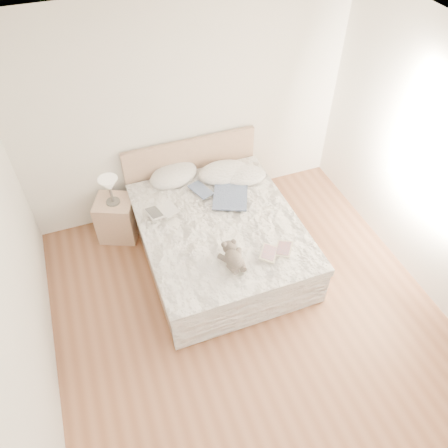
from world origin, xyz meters
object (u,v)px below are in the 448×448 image
Objects in this scene: bed at (218,235)px; nightstand at (117,218)px; photo_book at (162,211)px; teddy_bear at (234,263)px; table_lamp at (109,186)px; childrens_book at (276,251)px.

bed is 1.28m from nightstand.
nightstand is at bearing 122.55° from photo_book.
table_lamp is at bearing 121.22° from teddy_bear.
teddy_bear reaches higher than photo_book.
childrens_book is (1.45, -1.44, 0.35)m from nightstand.
bed is at bearing 80.35° from teddy_bear.
table_lamp is 1.04× the size of childrens_book.
table_lamp reaches higher than photo_book.
bed is 0.88m from childrens_book.
teddy_bear is (0.97, -1.43, -0.17)m from table_lamp.
table_lamp is 2.04m from childrens_book.
photo_book is (-0.57, 0.28, 0.32)m from bed.
bed reaches higher than photo_book.
photo_book is at bearing 170.70° from childrens_book.
childrens_book is at bearing -61.28° from photo_book.
childrens_book is (0.39, -0.71, 0.32)m from bed.
nightstand is 0.54m from table_lamp.
bed reaches higher than nightstand.
bed is at bearing -41.74° from photo_book.
bed is 5.99× the size of table_lamp.
photo_book is at bearing 112.77° from teddy_bear.
photo_book is at bearing -41.20° from table_lamp.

